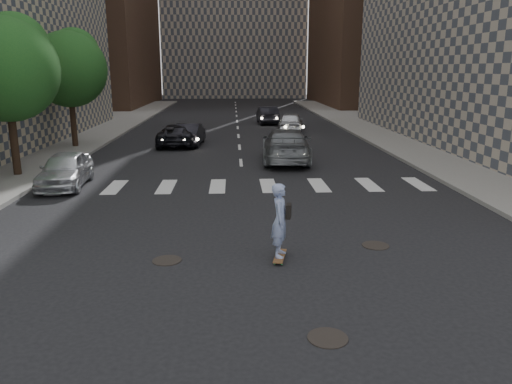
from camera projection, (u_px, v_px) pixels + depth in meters
ground at (252, 280)px, 10.90m from camera, size 160.00×160.00×0.00m
sidewalk_right at (473, 142)px, 30.93m from camera, size 13.00×80.00×0.15m
tree_b at (8, 65)px, 20.15m from camera, size 4.20×4.20×6.60m
tree_c at (70, 66)px, 27.91m from camera, size 4.20×4.20×6.60m
manhole_a at (328, 338)px, 8.52m from camera, size 0.70×0.70×0.02m
manhole_b at (167, 260)px, 11.97m from camera, size 0.70×0.70×0.02m
manhole_c at (376, 245)px, 12.98m from camera, size 0.70×0.70×0.02m
skateboarder at (281, 220)px, 11.82m from camera, size 0.56×0.98×1.89m
silver_sedan at (65, 169)px, 19.38m from camera, size 1.85×4.07×1.35m
traffic_car_a at (190, 134)px, 29.99m from camera, size 1.70×4.14×1.33m
traffic_car_b at (286, 145)px, 24.58m from camera, size 2.64×5.76×1.63m
traffic_car_c at (178, 135)px, 29.80m from camera, size 2.23×4.71×1.30m
traffic_car_d at (291, 122)px, 35.87m from camera, size 2.32×4.52×1.47m
traffic_car_e at (267, 115)px, 41.81m from camera, size 1.71×4.41×1.43m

